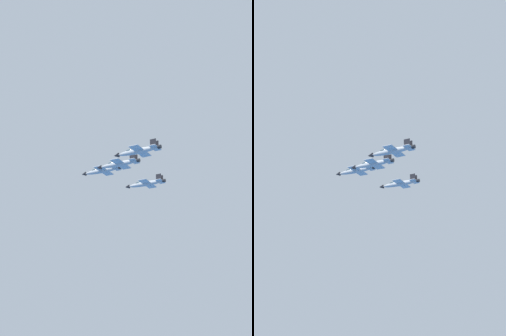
{
  "view_description": "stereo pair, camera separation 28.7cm",
  "coord_description": "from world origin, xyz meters",
  "views": [
    {
      "loc": [
        -101.26,
        182.54,
        89.58
      ],
      "look_at": [
        9.45,
        -9.75,
        177.06
      ],
      "focal_mm": 71.33,
      "sensor_mm": 36.0,
      "label": 1
    },
    {
      "loc": [
        -101.51,
        182.4,
        89.58
      ],
      "look_at": [
        9.45,
        -9.75,
        177.06
      ],
      "focal_mm": 71.33,
      "sensor_mm": 36.0,
      "label": 2
    }
  ],
  "objects": [
    {
      "name": "jet_left_outer",
      "position": [
        -4.22,
        6.06,
        175.01
      ],
      "size": [
        17.48,
        10.62,
        3.68
      ],
      "rotation": [
        0.0,
        0.0,
        0.04
      ],
      "color": "#9EA3A8"
    },
    {
      "name": "jet_lead",
      "position": [
        22.64,
        -14.6,
        180.29
      ],
      "size": [
        17.04,
        10.38,
        3.58
      ],
      "rotation": [
        0.0,
        0.0,
        0.05
      ],
      "color": "#9EA3A8"
    },
    {
      "name": "jet_right_wingman",
      "position": [
        10.28,
        -26.2,
        176.53
      ],
      "size": [
        16.93,
        10.33,
        3.56
      ],
      "rotation": [
        0.0,
        0.0,
        0.05
      ],
      "color": "#9EA3A8"
    },
    {
      "name": "jet_left_wingman",
      "position": [
        9.21,
        -4.27,
        176.73
      ],
      "size": [
        17.11,
        10.45,
        3.6
      ],
      "rotation": [
        0.0,
        0.0,
        0.06
      ],
      "color": "#9EA3A8"
    }
  ]
}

